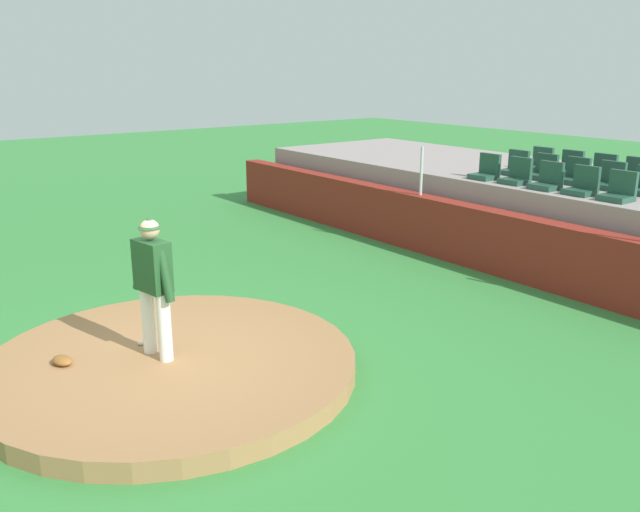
{
  "coord_description": "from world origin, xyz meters",
  "views": [
    {
      "loc": [
        7.2,
        -3.11,
        3.72
      ],
      "look_at": [
        0.0,
        2.33,
        1.13
      ],
      "focal_mm": 37.48,
      "sensor_mm": 36.0,
      "label": 1
    }
  ],
  "objects_px": {
    "pitcher": "(153,277)",
    "stadium_chair_10": "(540,163)",
    "stadium_chair_1": "(517,176)",
    "stadium_chair_11": "(569,167)",
    "fielding_glove": "(62,361)",
    "stadium_chair_6": "(543,171)",
    "stadium_chair_12": "(602,171)",
    "stadium_chair_0": "(486,171)",
    "stadium_chair_3": "(583,186)",
    "stadium_chair_13": "(634,175)",
    "stadium_chair_5": "(515,167)",
    "stadium_chair_4": "(619,191)",
    "stadium_chair_7": "(575,175)",
    "baseball": "(141,343)",
    "stadium_chair_2": "(548,181)",
    "stadium_chair_8": "(609,180)"
  },
  "relations": [
    {
      "from": "stadium_chair_10",
      "to": "stadium_chair_4",
      "type": "bearing_deg",
      "value": 147.77
    },
    {
      "from": "stadium_chair_6",
      "to": "stadium_chair_0",
      "type": "bearing_deg",
      "value": 52.21
    },
    {
      "from": "stadium_chair_6",
      "to": "stadium_chair_7",
      "type": "bearing_deg",
      "value": -177.33
    },
    {
      "from": "baseball",
      "to": "stadium_chair_13",
      "type": "relative_size",
      "value": 0.15
    },
    {
      "from": "stadium_chair_3",
      "to": "stadium_chair_7",
      "type": "distance_m",
      "value": 1.16
    },
    {
      "from": "fielding_glove",
      "to": "stadium_chair_6",
      "type": "relative_size",
      "value": 0.6
    },
    {
      "from": "stadium_chair_12",
      "to": "stadium_chair_5",
      "type": "bearing_deg",
      "value": 31.98
    },
    {
      "from": "stadium_chair_2",
      "to": "stadium_chair_4",
      "type": "height_order",
      "value": "same"
    },
    {
      "from": "stadium_chair_11",
      "to": "stadium_chair_13",
      "type": "height_order",
      "value": "same"
    },
    {
      "from": "fielding_glove",
      "to": "stadium_chair_7",
      "type": "xyz_separation_m",
      "value": [
        0.55,
        9.63,
        1.39
      ]
    },
    {
      "from": "fielding_glove",
      "to": "stadium_chair_10",
      "type": "distance_m",
      "value": 10.62
    },
    {
      "from": "stadium_chair_10",
      "to": "stadium_chair_3",
      "type": "bearing_deg",
      "value": 140.45
    },
    {
      "from": "fielding_glove",
      "to": "stadium_chair_6",
      "type": "bearing_deg",
      "value": 75.21
    },
    {
      "from": "stadium_chair_12",
      "to": "stadium_chair_0",
      "type": "bearing_deg",
      "value": 52.19
    },
    {
      "from": "stadium_chair_2",
      "to": "stadium_chair_8",
      "type": "bearing_deg",
      "value": -125.01
    },
    {
      "from": "stadium_chair_1",
      "to": "stadium_chair_4",
      "type": "relative_size",
      "value": 1.0
    },
    {
      "from": "fielding_glove",
      "to": "stadium_chair_8",
      "type": "xyz_separation_m",
      "value": [
        1.26,
        9.64,
        1.39
      ]
    },
    {
      "from": "stadium_chair_7",
      "to": "stadium_chair_5",
      "type": "bearing_deg",
      "value": -0.13
    },
    {
      "from": "fielding_glove",
      "to": "stadium_chair_11",
      "type": "distance_m",
      "value": 10.6
    },
    {
      "from": "stadium_chair_2",
      "to": "baseball",
      "type": "bearing_deg",
      "value": 85.67
    },
    {
      "from": "stadium_chair_1",
      "to": "stadium_chair_10",
      "type": "relative_size",
      "value": 1.0
    },
    {
      "from": "stadium_chair_0",
      "to": "stadium_chair_5",
      "type": "bearing_deg",
      "value": -89.65
    },
    {
      "from": "stadium_chair_10",
      "to": "stadium_chair_1",
      "type": "bearing_deg",
      "value": 112.56
    },
    {
      "from": "stadium_chair_2",
      "to": "stadium_chair_5",
      "type": "distance_m",
      "value": 1.71
    },
    {
      "from": "stadium_chair_7",
      "to": "stadium_chair_13",
      "type": "distance_m",
      "value": 1.15
    },
    {
      "from": "fielding_glove",
      "to": "stadium_chair_2",
      "type": "xyz_separation_m",
      "value": [
        0.6,
        8.7,
        1.39
      ]
    },
    {
      "from": "pitcher",
      "to": "fielding_glove",
      "type": "bearing_deg",
      "value": -123.59
    },
    {
      "from": "stadium_chair_4",
      "to": "stadium_chair_6",
      "type": "bearing_deg",
      "value": -22.84
    },
    {
      "from": "pitcher",
      "to": "stadium_chair_10",
      "type": "height_order",
      "value": "stadium_chair_10"
    },
    {
      "from": "baseball",
      "to": "stadium_chair_12",
      "type": "height_order",
      "value": "stadium_chair_12"
    },
    {
      "from": "baseball",
      "to": "stadium_chair_7",
      "type": "distance_m",
      "value": 8.78
    },
    {
      "from": "baseball",
      "to": "stadium_chair_12",
      "type": "bearing_deg",
      "value": 86.57
    },
    {
      "from": "stadium_chair_1",
      "to": "stadium_chair_13",
      "type": "bearing_deg",
      "value": -127.0
    },
    {
      "from": "stadium_chair_5",
      "to": "stadium_chair_3",
      "type": "bearing_deg",
      "value": 156.91
    },
    {
      "from": "stadium_chair_1",
      "to": "stadium_chair_11",
      "type": "height_order",
      "value": "same"
    },
    {
      "from": "stadium_chair_1",
      "to": "stadium_chair_8",
      "type": "xyz_separation_m",
      "value": [
        1.37,
        0.9,
        0.0
      ]
    },
    {
      "from": "pitcher",
      "to": "stadium_chair_1",
      "type": "distance_m",
      "value": 7.74
    },
    {
      "from": "stadium_chair_3",
      "to": "stadium_chair_5",
      "type": "relative_size",
      "value": 1.0
    },
    {
      "from": "baseball",
      "to": "stadium_chair_6",
      "type": "xyz_separation_m",
      "value": [
        -0.14,
        8.62,
        1.4
      ]
    },
    {
      "from": "stadium_chair_11",
      "to": "stadium_chair_13",
      "type": "bearing_deg",
      "value": -178.17
    },
    {
      "from": "stadium_chair_4",
      "to": "stadium_chair_7",
      "type": "distance_m",
      "value": 1.69
    },
    {
      "from": "pitcher",
      "to": "baseball",
      "type": "bearing_deg",
      "value": 176.54
    },
    {
      "from": "stadium_chair_11",
      "to": "baseball",
      "type": "bearing_deg",
      "value": 90.88
    },
    {
      "from": "stadium_chair_2",
      "to": "stadium_chair_10",
      "type": "relative_size",
      "value": 1.0
    },
    {
      "from": "stadium_chair_1",
      "to": "stadium_chair_13",
      "type": "distance_m",
      "value": 2.26
    },
    {
      "from": "pitcher",
      "to": "stadium_chair_7",
      "type": "bearing_deg",
      "value": 79.62
    },
    {
      "from": "fielding_glove",
      "to": "stadium_chair_3",
      "type": "height_order",
      "value": "stadium_chair_3"
    },
    {
      "from": "stadium_chair_5",
      "to": "stadium_chair_8",
      "type": "height_order",
      "value": "same"
    },
    {
      "from": "stadium_chair_0",
      "to": "stadium_chair_12",
      "type": "relative_size",
      "value": 1.0
    },
    {
      "from": "stadium_chair_0",
      "to": "stadium_chair_5",
      "type": "xyz_separation_m",
      "value": [
        -0.01,
        0.94,
        0.0
      ]
    }
  ]
}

